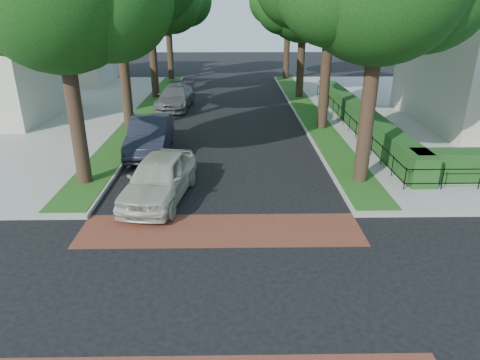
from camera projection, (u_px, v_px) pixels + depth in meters
name	position (u px, v px, depth m)	size (l,w,h in m)	color
ground	(218.00, 292.00, 10.70)	(120.00, 120.00, 0.00)	black
crosswalk_far	(221.00, 230.00, 13.66)	(9.00, 2.20, 0.01)	brown
grass_strip_ne	(308.00, 111.00, 28.40)	(1.60, 29.80, 0.02)	#174D16
grass_strip_nw	(145.00, 112.00, 28.24)	(1.60, 29.80, 0.02)	#174D16
tree_right_far	(305.00, 2.00, 30.60)	(7.25, 6.23, 9.74)	black
hedge_main_road	(361.00, 117.00, 24.42)	(1.00, 18.00, 1.20)	#183E15
fence_main_road	(346.00, 120.00, 24.46)	(0.06, 18.00, 0.90)	black
house_left_far	(55.00, 25.00, 38.18)	(10.00, 9.00, 10.14)	beige
parked_car_front	(159.00, 178.00, 15.60)	(1.96, 4.86, 1.66)	beige
parked_car_middle	(150.00, 135.00, 20.61)	(1.81, 5.19, 1.71)	#1E212E
parked_car_rear	(175.00, 97.00, 29.71)	(2.14, 5.27, 1.53)	slate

